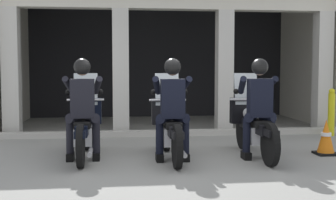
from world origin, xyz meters
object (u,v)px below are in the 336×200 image
(police_officer_left, at_px, (83,100))
(motorcycle_center, at_px, (170,126))
(police_officer_center, at_px, (172,101))
(bollard_kerbside, at_px, (331,112))
(police_officer_right, at_px, (259,100))
(motorcycle_left, at_px, (84,126))
(motorcycle_right, at_px, (253,125))
(traffic_cone_flank, at_px, (326,137))

(police_officer_left, bearing_deg, motorcycle_center, 16.78)
(police_officer_center, bearing_deg, bollard_kerbside, 42.31)
(motorcycle_center, distance_m, police_officer_right, 1.47)
(motorcycle_left, relative_size, motorcycle_right, 1.00)
(police_officer_left, xyz_separation_m, traffic_cone_flank, (3.96, -0.00, -0.65))
(police_officer_left, distance_m, police_officer_center, 1.39)
(motorcycle_right, distance_m, bollard_kerbside, 2.97)
(police_officer_left, bearing_deg, police_officer_right, 9.29)
(police_officer_left, relative_size, police_officer_right, 1.00)
(police_officer_center, height_order, police_officer_right, same)
(motorcycle_right, height_order, traffic_cone_flank, motorcycle_right)
(police_officer_left, xyz_separation_m, police_officer_center, (1.37, -0.21, 0.00))
(police_officer_center, bearing_deg, motorcycle_left, 171.88)
(police_officer_center, bearing_deg, motorcycle_right, 23.27)
(motorcycle_left, xyz_separation_m, motorcycle_right, (2.74, -0.21, 0.00))
(motorcycle_center, height_order, police_officer_center, police_officer_center)
(motorcycle_center, bearing_deg, police_officer_center, -78.59)
(motorcycle_left, distance_m, motorcycle_right, 2.75)
(motorcycle_right, relative_size, traffic_cone_flank, 3.46)
(police_officer_right, bearing_deg, traffic_cone_flank, 23.75)
(motorcycle_center, distance_m, traffic_cone_flank, 2.60)
(motorcycle_center, height_order, police_officer_right, police_officer_right)
(motorcycle_left, height_order, motorcycle_center, same)
(police_officer_right, bearing_deg, motorcycle_right, 103.74)
(police_officer_right, relative_size, bollard_kerbside, 1.58)
(traffic_cone_flank, bearing_deg, police_officer_center, -175.41)
(police_officer_left, xyz_separation_m, bollard_kerbside, (5.04, 1.96, -0.44))
(motorcycle_center, relative_size, bollard_kerbside, 2.03)
(police_officer_center, bearing_deg, police_officer_left, -177.01)
(traffic_cone_flank, bearing_deg, bollard_kerbside, 61.32)
(police_officer_left, bearing_deg, traffic_cone_flank, 13.67)
(police_officer_right, xyz_separation_m, traffic_cone_flank, (1.22, 0.21, -0.65))
(police_officer_left, height_order, motorcycle_right, police_officer_left)
(traffic_cone_flank, bearing_deg, motorcycle_left, 175.89)
(police_officer_left, distance_m, motorcycle_right, 2.78)
(police_officer_center, relative_size, traffic_cone_flank, 2.69)
(police_officer_left, distance_m, motorcycle_center, 1.44)
(motorcycle_left, relative_size, police_officer_center, 1.29)
(motorcycle_center, relative_size, police_officer_center, 1.29)
(police_officer_left, relative_size, traffic_cone_flank, 2.69)
(police_officer_left, relative_size, bollard_kerbside, 1.58)
(motorcycle_left, distance_m, police_officer_center, 1.52)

